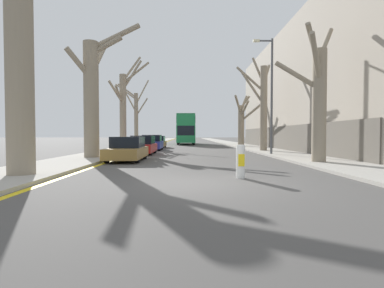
{
  "coord_description": "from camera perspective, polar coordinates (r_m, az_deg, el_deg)",
  "views": [
    {
      "loc": [
        -0.47,
        -8.85,
        1.45
      ],
      "look_at": [
        0.14,
        31.31,
        0.2
      ],
      "focal_mm": 28.0,
      "sensor_mm": 36.0,
      "label": 1
    }
  ],
  "objects": [
    {
      "name": "building_facade_right",
      "position": [
        32.06,
        24.68,
        8.97
      ],
      "size": [
        10.08,
        31.61,
        11.12
      ],
      "color": "#9E9384",
      "rests_on": "ground"
    },
    {
      "name": "parked_car_1",
      "position": [
        22.66,
        -9.35,
        -0.26
      ],
      "size": [
        1.73,
        4.54,
        1.38
      ],
      "color": "maroon",
      "rests_on": "ground"
    },
    {
      "name": "street_tree_left_3",
      "position": [
        33.97,
        -10.7,
        5.45
      ],
      "size": [
        3.53,
        2.9,
        7.77
      ],
      "color": "gray",
      "rests_on": "ground"
    },
    {
      "name": "parked_car_0",
      "position": [
        17.03,
        -12.19,
        -1.01
      ],
      "size": [
        1.79,
        4.28,
        1.34
      ],
      "color": "olive",
      "rests_on": "ground"
    },
    {
      "name": "sidewalk_right",
      "position": [
        59.28,
        5.93,
        0.43
      ],
      "size": [
        3.31,
        120.0,
        0.12
      ],
      "primitive_type": "cube",
      "color": "#A39E93",
      "rests_on": "ground"
    },
    {
      "name": "ground_plane",
      "position": [
        8.98,
        2.18,
        -7.52
      ],
      "size": [
        300.0,
        300.0,
        0.0
      ],
      "primitive_type": "plane",
      "color": "#4C4947"
    },
    {
      "name": "parked_car_3",
      "position": [
        33.58,
        -6.58,
        0.36
      ],
      "size": [
        1.71,
        4.41,
        1.32
      ],
      "color": "olive",
      "rests_on": "ground"
    },
    {
      "name": "street_tree_left_2",
      "position": [
        27.16,
        -12.8,
        7.11
      ],
      "size": [
        3.27,
        3.17,
        8.71
      ],
      "color": "gray",
      "rests_on": "ground"
    },
    {
      "name": "street_tree_left_0",
      "position": [
        11.89,
        -29.7,
        14.33
      ],
      "size": [
        3.43,
        1.92,
        8.15
      ],
      "color": "gray",
      "rests_on": "ground"
    },
    {
      "name": "traffic_bollard",
      "position": [
        10.13,
        9.24,
        -3.3
      ],
      "size": [
        0.3,
        0.31,
        1.11
      ],
      "color": "white",
      "rests_on": "ground"
    },
    {
      "name": "street_tree_right_2",
      "position": [
        35.94,
        9.53,
        4.24
      ],
      "size": [
        3.43,
        3.32,
        6.15
      ],
      "color": "gray",
      "rests_on": "ground"
    },
    {
      "name": "street_tree_right_0",
      "position": [
        16.16,
        22.9,
        8.13
      ],
      "size": [
        3.38,
        3.4,
        7.15
      ],
      "color": "gray",
      "rests_on": "ground"
    },
    {
      "name": "street_tree_right_1",
      "position": [
        26.34,
        13.25,
        7.41
      ],
      "size": [
        2.96,
        1.79,
        8.22
      ],
      "color": "gray",
      "rests_on": "ground"
    },
    {
      "name": "street_tree_left_1",
      "position": [
        18.91,
        -18.35,
        9.3
      ],
      "size": [
        4.03,
        3.97,
        8.27
      ],
      "color": "gray",
      "rests_on": "ground"
    },
    {
      "name": "lamp_post",
      "position": [
        21.78,
        14.7,
        9.79
      ],
      "size": [
        1.4,
        0.2,
        8.09
      ],
      "color": "#4C4F54",
      "rests_on": "ground"
    },
    {
      "name": "kerb_line_stripe",
      "position": [
        59.02,
        -4.99,
        0.37
      ],
      "size": [
        0.24,
        120.0,
        0.01
      ],
      "primitive_type": "cube",
      "color": "yellow",
      "rests_on": "ground"
    },
    {
      "name": "sidewalk_left",
      "position": [
        59.18,
        -6.76,
        0.42
      ],
      "size": [
        3.31,
        120.0,
        0.12
      ],
      "primitive_type": "cube",
      "color": "#A39E93",
      "rests_on": "ground"
    },
    {
      "name": "parked_car_2",
      "position": [
        28.38,
        -7.63,
        0.2
      ],
      "size": [
        1.85,
        3.93,
        1.43
      ],
      "color": "navy",
      "rests_on": "ground"
    },
    {
      "name": "double_decker_bus",
      "position": [
        45.66,
        -1.15,
        3.05
      ],
      "size": [
        2.62,
        11.01,
        4.35
      ],
      "color": "#1E7F47",
      "rests_on": "ground"
    }
  ]
}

